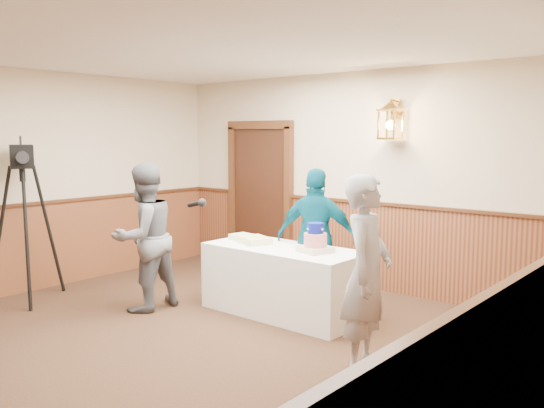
{
  "coord_description": "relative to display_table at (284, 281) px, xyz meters",
  "views": [
    {
      "loc": [
        4.0,
        -2.96,
        1.98
      ],
      "look_at": [
        0.09,
        1.7,
        1.25
      ],
      "focal_mm": 38.0,
      "sensor_mm": 36.0,
      "label": 1
    }
  ],
  "objects": [
    {
      "name": "baker",
      "position": [
        1.5,
        -0.75,
        0.46
      ],
      "size": [
        0.53,
        0.68,
        1.66
      ],
      "primitive_type": "imported",
      "rotation": [
        0.0,
        0.0,
        1.82
      ],
      "color": "gray",
      "rests_on": "ground"
    },
    {
      "name": "ground",
      "position": [
        -0.09,
        -1.9,
        -0.38
      ],
      "size": [
        7.0,
        7.0,
        0.0
      ],
      "primitive_type": "plane",
      "color": "#311D13",
      "rests_on": "ground"
    },
    {
      "name": "tv_camera_rig",
      "position": [
        -2.69,
        -1.57,
        0.46
      ],
      "size": [
        0.72,
        0.68,
        1.87
      ],
      "rotation": [
        0.0,
        0.0,
        -0.43
      ],
      "color": "black",
      "rests_on": "ground"
    },
    {
      "name": "interviewer",
      "position": [
        -1.31,
        -0.89,
        0.46
      ],
      "size": [
        1.48,
        0.81,
        1.67
      ],
      "rotation": [
        0.0,
        0.0,
        -1.57
      ],
      "color": "#595C63",
      "rests_on": "ground"
    },
    {
      "name": "display_table",
      "position": [
        0.0,
        0.0,
        0.0
      ],
      "size": [
        1.8,
        0.8,
        0.75
      ],
      "primitive_type": "cube",
      "color": "white",
      "rests_on": "ground"
    },
    {
      "name": "sheet_cake_green",
      "position": [
        -0.65,
        0.05,
        0.41
      ],
      "size": [
        0.31,
        0.26,
        0.07
      ],
      "primitive_type": "cube",
      "rotation": [
        0.0,
        0.0,
        -0.13
      ],
      "color": "#B5E7A3",
      "rests_on": "display_table"
    },
    {
      "name": "room_shell",
      "position": [
        -0.15,
        -1.45,
        1.15
      ],
      "size": [
        6.02,
        7.02,
        2.81
      ],
      "color": "beige",
      "rests_on": "ground"
    },
    {
      "name": "sheet_cake_yellow",
      "position": [
        -0.4,
        -0.04,
        0.41
      ],
      "size": [
        0.44,
        0.39,
        0.07
      ],
      "primitive_type": "cube",
      "rotation": [
        0.0,
        0.0,
        -0.37
      ],
      "color": "#E5E289",
      "rests_on": "display_table"
    },
    {
      "name": "assistant_p",
      "position": [
        0.13,
        0.44,
        0.43
      ],
      "size": [
        1.02,
        0.69,
        1.61
      ],
      "primitive_type": "imported",
      "rotation": [
        0.0,
        0.0,
        3.49
      ],
      "color": "#064B61",
      "rests_on": "ground"
    },
    {
      "name": "tiered_cake",
      "position": [
        0.42,
        0.01,
        0.5
      ],
      "size": [
        0.38,
        0.38,
        0.31
      ],
      "rotation": [
        0.0,
        0.0,
        -0.3
      ],
      "color": "beige",
      "rests_on": "display_table"
    }
  ]
}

